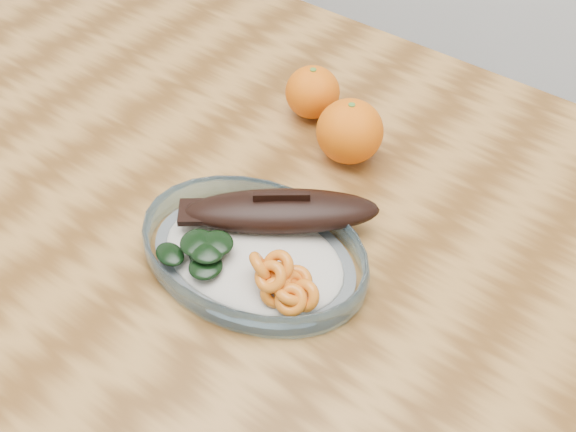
{
  "coord_description": "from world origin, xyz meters",
  "views": [
    {
      "loc": [
        0.41,
        -0.45,
        1.33
      ],
      "look_at": [
        0.07,
        -0.02,
        0.77
      ],
      "focal_mm": 45.0,
      "sensor_mm": 36.0,
      "label": 1
    }
  ],
  "objects": [
    {
      "name": "orange_right",
      "position": [
        0.06,
        0.13,
        0.79
      ],
      "size": [
        0.08,
        0.08,
        0.08
      ],
      "primitive_type": "sphere",
      "color": "#E76204",
      "rests_on": "dining_table"
    },
    {
      "name": "dining_table",
      "position": [
        0.0,
        0.0,
        0.65
      ],
      "size": [
        1.2,
        0.8,
        0.75
      ],
      "color": "brown",
      "rests_on": "ground"
    },
    {
      "name": "plated_meal",
      "position": [
        0.07,
        -0.07,
        0.77
      ],
      "size": [
        0.51,
        0.51,
        0.08
      ],
      "rotation": [
        0.0,
        0.0,
        0.12
      ],
      "color": "white",
      "rests_on": "dining_table"
    },
    {
      "name": "orange_left",
      "position": [
        -0.03,
        0.17,
        0.78
      ],
      "size": [
        0.07,
        0.07,
        0.07
      ],
      "primitive_type": "sphere",
      "color": "#E76204",
      "rests_on": "dining_table"
    }
  ]
}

